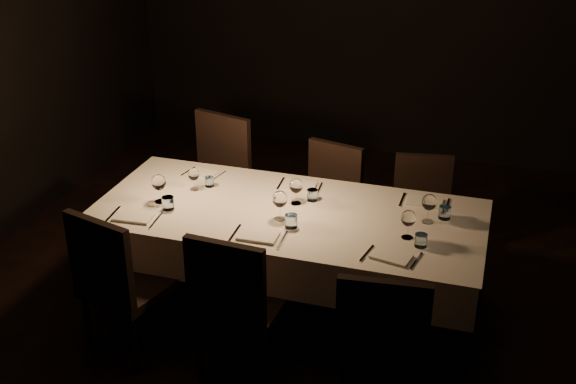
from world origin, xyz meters
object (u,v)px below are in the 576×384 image
(dining_table, at_px, (288,221))
(chair_near_center, at_px, (235,300))
(chair_far_left, at_px, (214,176))
(chair_far_center, at_px, (328,199))
(chair_near_left, at_px, (118,279))
(chair_near_right, at_px, (382,340))
(chair_far_right, at_px, (421,209))

(dining_table, bearing_deg, chair_near_center, -96.39)
(chair_far_left, height_order, chair_far_center, chair_far_left)
(chair_near_left, height_order, chair_near_right, chair_near_left)
(chair_near_center, bearing_deg, chair_near_right, 176.20)
(dining_table, height_order, chair_far_right, chair_far_right)
(chair_far_right, bearing_deg, chair_far_left, 173.22)
(chair_near_center, xyz_separation_m, chair_near_right, (0.88, -0.12, 0.00))
(chair_near_center, distance_m, chair_far_center, 1.51)
(chair_near_right, bearing_deg, chair_far_left, -50.74)
(chair_near_center, distance_m, chair_near_right, 0.88)
(chair_near_center, height_order, chair_far_left, chair_far_left)
(dining_table, height_order, chair_near_left, chair_near_left)
(chair_near_left, xyz_separation_m, chair_far_center, (0.92, 1.50, -0.04))
(chair_near_left, xyz_separation_m, chair_near_right, (1.63, -0.11, -0.01))
(chair_near_center, bearing_deg, chair_far_center, -92.56)
(chair_far_left, bearing_deg, dining_table, -27.14)
(dining_table, xyz_separation_m, chair_far_right, (0.77, 0.83, -0.20))
(chair_near_center, height_order, chair_far_right, chair_near_center)
(dining_table, bearing_deg, chair_far_right, 47.30)
(dining_table, distance_m, chair_near_right, 1.18)
(chair_near_right, bearing_deg, chair_far_center, -72.10)
(chair_near_right, distance_m, chair_far_center, 1.77)
(chair_far_right, bearing_deg, chair_far_center, 177.57)
(chair_near_left, relative_size, chair_far_right, 1.14)
(chair_far_center, bearing_deg, chair_far_right, 21.13)
(chair_near_left, relative_size, chair_near_right, 1.01)
(chair_far_left, relative_size, chair_far_right, 1.18)
(chair_near_left, bearing_deg, chair_near_right, -168.58)
(chair_far_left, distance_m, chair_far_center, 0.92)
(chair_near_left, relative_size, chair_far_center, 1.09)
(dining_table, bearing_deg, chair_near_right, -47.59)
(chair_near_right, xyz_separation_m, chair_far_left, (-1.63, 1.63, 0.02))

